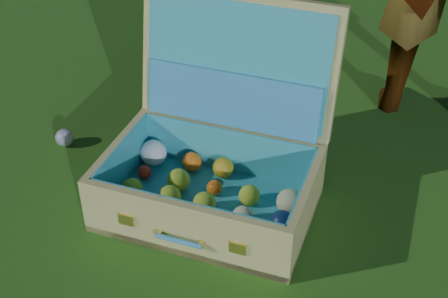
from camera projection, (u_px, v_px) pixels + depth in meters
ground at (225, 236)px, 1.75m from camera, size 60.00×60.00×0.00m
stray_ball at (64, 138)px, 2.09m from camera, size 0.06×0.06×0.06m
suitcase at (218, 151)px, 1.80m from camera, size 0.70×0.65×0.56m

